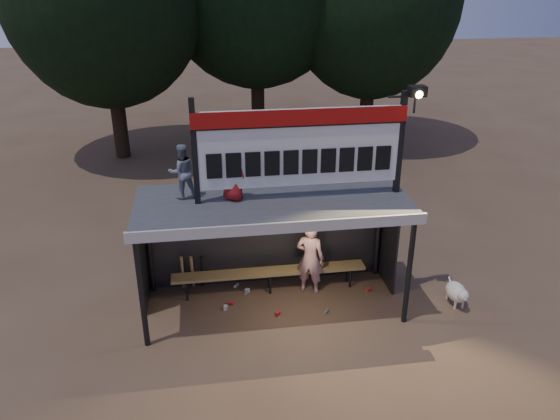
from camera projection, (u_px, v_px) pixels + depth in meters
name	position (u px, v px, depth m)	size (l,w,h in m)	color
ground	(273.00, 305.00, 10.93)	(80.00, 80.00, 0.00)	brown
player	(310.00, 258.00, 11.08)	(0.57, 0.38, 1.57)	white
child_a	(182.00, 171.00, 9.81)	(0.50, 0.39, 1.02)	gray
child_b	(233.00, 173.00, 9.75)	(0.50, 0.33, 1.03)	maroon
dugout_shelter	(271.00, 217.00, 10.39)	(5.10, 2.08, 2.32)	#3B3B3E
scoreboard_assembly	(303.00, 145.00, 9.63)	(4.10, 0.27, 1.99)	black
bench	(269.00, 272.00, 11.25)	(4.00, 0.35, 0.48)	olive
dog	(457.00, 292.00, 10.84)	(0.36, 0.81, 0.49)	white
bats	(192.00, 272.00, 11.28)	(0.48, 0.33, 0.84)	#9E7249
litter	(270.00, 299.00, 11.06)	(3.09, 1.33, 0.08)	#A62D1C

